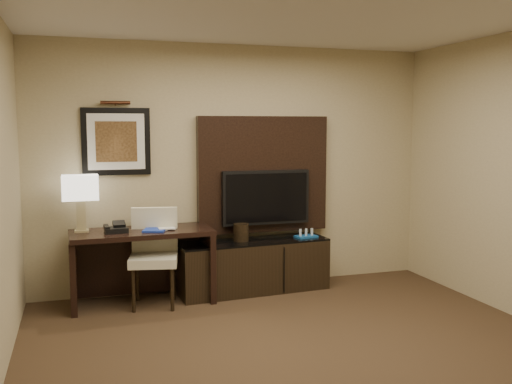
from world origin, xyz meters
name	(u,v)px	position (x,y,z in m)	size (l,w,h in m)	color
floor	(328,376)	(0.00, 0.00, -0.01)	(4.50, 5.00, 0.01)	#372619
wall_back	(236,167)	(0.00, 2.50, 1.35)	(4.50, 0.01, 2.70)	tan
desk	(143,267)	(-1.09, 2.15, 0.38)	(1.42, 0.61, 0.76)	black
credenza	(254,266)	(0.11, 2.20, 0.28)	(1.65, 0.46, 0.57)	black
tv_wall_panel	(263,174)	(0.30, 2.44, 1.27)	(1.50, 0.12, 1.30)	black
tv	(266,197)	(0.30, 2.34, 1.02)	(1.00, 0.08, 0.60)	black
artwork	(116,142)	(-1.30, 2.48, 1.65)	(0.70, 0.04, 0.70)	black
picture_light	(115,103)	(-1.30, 2.44, 2.05)	(0.04, 0.04, 0.30)	#412315
desk_chair	(154,259)	(-1.00, 2.01, 0.49)	(0.47, 0.54, 0.98)	beige
table_lamp	(81,205)	(-1.68, 2.25, 1.03)	(0.34, 0.19, 0.55)	tan
desk_phone	(116,227)	(-1.35, 2.11, 0.81)	(0.22, 0.20, 0.11)	black
blue_folder	(155,229)	(-0.96, 2.10, 0.77)	(0.22, 0.29, 0.02)	#17309A
book	(158,219)	(-0.93, 2.14, 0.87)	(0.17, 0.02, 0.23)	beige
ice_bucket	(241,232)	(-0.02, 2.22, 0.66)	(0.17, 0.17, 0.19)	black
minibar_tray	(306,234)	(0.73, 2.19, 0.61)	(0.24, 0.14, 0.09)	#17569A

